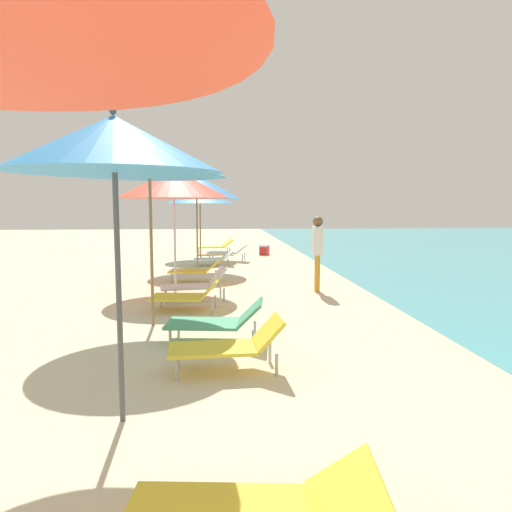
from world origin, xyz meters
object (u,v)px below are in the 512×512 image
at_px(lounger_fifth_shoreside, 196,270).
at_px(person_walking_near, 318,246).
at_px(lounger_fifth_inland, 196,284).
at_px(lounger_farthest_shoreside, 215,246).
at_px(cooler_box, 264,250).
at_px(lounger_sixth_shoreside, 214,258).
at_px(umbrella_sixth, 197,187).
at_px(umbrella_fifth, 174,184).
at_px(umbrella_fourth, 149,161).
at_px(umbrella_farthest, 200,196).
at_px(umbrella_third, 114,145).
at_px(lounger_farthest_inland, 229,252).
at_px(lounger_fourth_shoreside, 187,295).
at_px(lounger_third_shoreside, 229,344).
at_px(lounger_fourth_inland, 217,321).

distance_m(lounger_fifth_shoreside, person_walking_near, 3.26).
distance_m(lounger_fifth_inland, lounger_farthest_shoreside, 9.02).
bearing_deg(lounger_farthest_shoreside, cooler_box, 158.97).
bearing_deg(lounger_sixth_shoreside, umbrella_sixth, 61.17).
bearing_deg(person_walking_near, umbrella_fifth, 0.23).
relative_size(umbrella_fifth, person_walking_near, 1.65).
height_order(umbrella_fourth, umbrella_sixth, umbrella_fourth).
distance_m(umbrella_farthest, lounger_farthest_shoreside, 2.37).
height_order(umbrella_third, lounger_farthest_shoreside, umbrella_third).
bearing_deg(lounger_fifth_inland, lounger_farthest_shoreside, -100.17).
xyz_separation_m(lounger_farthest_inland, cooler_box, (1.44, 1.95, -0.13)).
distance_m(lounger_fifth_shoreside, lounger_fifth_inland, 2.29).
xyz_separation_m(lounger_fourth_shoreside, lounger_fifth_inland, (0.11, 0.95, 0.04)).
height_order(umbrella_sixth, umbrella_farthest, umbrella_sixth).
relative_size(umbrella_fifth, lounger_fifth_shoreside, 2.08).
relative_size(lounger_fifth_shoreside, lounger_sixth_shoreside, 1.03).
relative_size(umbrella_fifth, umbrella_farthest, 1.08).
bearing_deg(umbrella_farthest, lounger_farthest_shoreside, 66.80).
relative_size(umbrella_third, lounger_farthest_inland, 1.83).
bearing_deg(lounger_fifth_shoreside, lounger_farthest_inland, -95.50).
relative_size(umbrella_fifth, lounger_farthest_shoreside, 1.87).
height_order(umbrella_fourth, umbrella_farthest, umbrella_fourth).
xyz_separation_m(lounger_sixth_shoreside, cooler_box, (1.93, 3.11, -0.05)).
bearing_deg(umbrella_fifth, umbrella_fourth, -91.36).
relative_size(umbrella_third, person_walking_near, 1.63).
distance_m(lounger_third_shoreside, lounger_farthest_inland, 10.90).
xyz_separation_m(lounger_fifth_shoreside, lounger_farthest_inland, (0.92, 4.42, 0.01)).
distance_m(lounger_third_shoreside, lounger_farthest_shoreside, 13.20).
xyz_separation_m(umbrella_fourth, person_walking_near, (3.29, 2.77, -1.61)).
relative_size(lounger_sixth_shoreside, cooler_box, 2.59).
relative_size(umbrella_third, lounger_sixth_shoreside, 2.12).
relative_size(lounger_fourth_shoreside, lounger_farthest_shoreside, 0.88).
xyz_separation_m(lounger_fourth_inland, umbrella_fifth, (-0.97, 4.12, 2.12)).
bearing_deg(lounger_fourth_shoreside, umbrella_fourth, 71.02).
bearing_deg(lounger_third_shoreside, umbrella_farthest, -89.33).
bearing_deg(person_walking_near, umbrella_third, 70.71).
xyz_separation_m(lounger_fourth_shoreside, umbrella_sixth, (-0.06, 5.43, 2.18)).
relative_size(lounger_sixth_shoreside, umbrella_farthest, 0.51).
height_order(lounger_fourth_inland, umbrella_farthest, umbrella_farthest).
distance_m(lounger_fifth_shoreside, lounger_sixth_shoreside, 3.29).
xyz_separation_m(lounger_third_shoreside, lounger_fourth_shoreside, (-0.70, 3.23, -0.03)).
height_order(umbrella_fourth, lounger_sixth_shoreside, umbrella_fourth).
xyz_separation_m(lounger_fourth_shoreside, lounger_sixth_shoreside, (0.43, 6.50, -0.06)).
height_order(lounger_sixth_shoreside, umbrella_farthest, umbrella_farthest).
bearing_deg(umbrella_third, person_walking_near, 63.34).
bearing_deg(lounger_fifth_inland, umbrella_sixth, -95.86).
bearing_deg(lounger_fifth_inland, lounger_fourth_shoreside, 75.27).
distance_m(lounger_fifth_shoreside, cooler_box, 6.80).
bearing_deg(umbrella_farthest, lounger_third_shoreside, -86.20).
xyz_separation_m(umbrella_sixth, lounger_farthest_inland, (0.98, 2.23, -2.15)).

